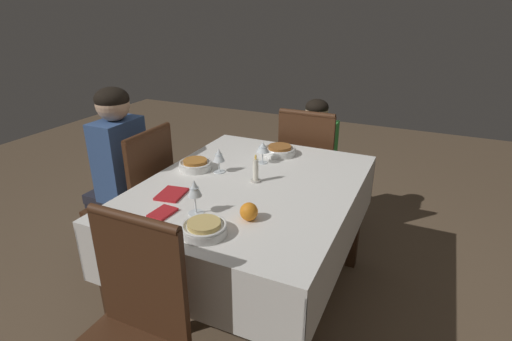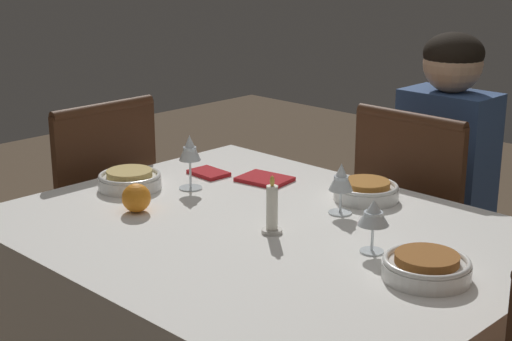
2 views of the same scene
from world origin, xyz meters
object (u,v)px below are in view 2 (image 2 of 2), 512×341
bowl_east (426,267)px  wine_glass_north (341,179)px  chair_west (90,222)px  dining_table (265,263)px  napkin_spare_side (265,179)px  chair_north (424,237)px  bowl_north (366,190)px  person_adult_denim (453,184)px  napkin_red_folded (209,173)px  bowl_west (130,179)px  candle_centerpiece (272,212)px  orange_fruit (136,198)px  wine_glass_east (373,214)px  wine_glass_west (190,150)px

bowl_east → wine_glass_north: bearing=153.2°
chair_west → bowl_east: chair_west is taller
chair_west → dining_table: bearing=85.7°
dining_table → napkin_spare_side: napkin_spare_side is taller
napkin_spare_side → bowl_east: bearing=-19.9°
chair_north → bowl_north: 0.48m
person_adult_denim → napkin_red_folded: person_adult_denim is taller
wine_glass_north → bowl_east: (0.39, -0.20, -0.07)m
chair_north → bowl_west: bearing=57.0°
candle_centerpiece → orange_fruit: candle_centerpiece is taller
wine_glass_east → napkin_spare_side: wine_glass_east is taller
chair_north → person_adult_denim: size_ratio=0.81×
bowl_north → bowl_west: size_ratio=0.98×
dining_table → wine_glass_north: size_ratio=9.55×
bowl_west → orange_fruit: (0.18, -0.11, 0.01)m
chair_west → napkin_red_folded: (0.45, 0.15, 0.24)m
bowl_north → dining_table: bearing=-97.3°
chair_north → wine_glass_north: chair_north is taller
napkin_red_folded → chair_north: bearing=50.1°
dining_table → napkin_red_folded: 0.51m
person_adult_denim → orange_fruit: (-0.34, -1.07, 0.13)m
bowl_west → wine_glass_east: bearing=7.2°
candle_centerpiece → bowl_west: bearing=-177.1°
chair_north → person_adult_denim: person_adult_denim is taller
wine_glass_east → wine_glass_west: wine_glass_west is taller
orange_fruit → wine_glass_east: bearing=18.8°
dining_table → wine_glass_north: (0.07, 0.22, 0.19)m
orange_fruit → napkin_red_folded: size_ratio=0.63×
bowl_east → napkin_red_folded: (-0.91, 0.19, -0.02)m
bowl_west → bowl_east: bearing=3.7°
napkin_spare_side → bowl_north: bearing=12.6°
bowl_north → napkin_red_folded: bowl_north is taller
orange_fruit → napkin_red_folded: (-0.11, 0.37, -0.03)m
orange_fruit → wine_glass_west: bearing=101.8°
orange_fruit → bowl_east: bearing=12.3°
wine_glass_west → napkin_spare_side: wine_glass_west is taller
chair_north → orange_fruit: (-0.34, -0.91, 0.28)m
bowl_west → wine_glass_west: bearing=43.7°
bowl_east → napkin_spare_side: 0.79m
chair_north → napkin_spare_side: (-0.28, -0.47, 0.24)m
bowl_north → bowl_east: same height
dining_table → wine_glass_north: bearing=73.5°
bowl_west → napkin_spare_side: bowl_west is taller
napkin_red_folded → wine_glass_north: bearing=0.8°
bowl_north → candle_centerpiece: (-0.01, -0.37, 0.03)m
wine_glass_north → dining_table: bearing=-106.5°
bowl_east → wine_glass_west: bearing=175.9°
dining_table → chair_north: (0.00, 0.76, -0.14)m
candle_centerpiece → chair_west: bearing=175.1°
chair_west → wine_glass_east: chair_west is taller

